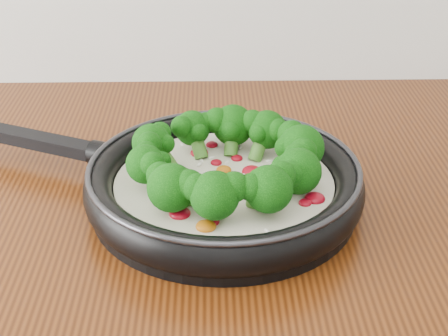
{
  "coord_description": "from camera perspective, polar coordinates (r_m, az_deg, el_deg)",
  "views": [
    {
      "loc": [
        -0.04,
        0.41,
        1.32
      ],
      "look_at": [
        -0.03,
        1.09,
        0.95
      ],
      "focal_mm": 53.81,
      "sensor_mm": 36.0,
      "label": 1
    }
  ],
  "objects": [
    {
      "name": "skillet",
      "position": [
        0.77,
        -0.05,
        -0.93
      ],
      "size": [
        0.53,
        0.43,
        0.09
      ],
      "color": "black",
      "rests_on": "counter"
    }
  ]
}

